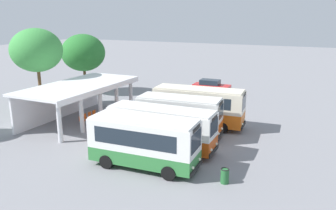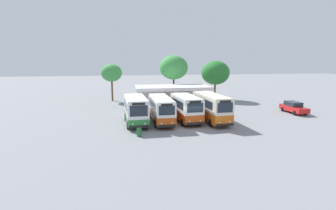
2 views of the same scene
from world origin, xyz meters
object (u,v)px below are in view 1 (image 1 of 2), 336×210
(city_bus_fourth_amber, at_px, (199,106))
(waiting_chair_fourth_seat, at_px, (95,114))
(waiting_chair_second_from_end, at_px, (86,118))
(litter_bin_apron, at_px, (225,176))
(city_bus_nearest_orange, at_px, (144,140))
(waiting_chair_middle_seat, at_px, (91,116))
(city_bus_second_in_row, at_px, (161,127))
(city_bus_middle_cream, at_px, (179,115))
(parked_car_flank, at_px, (211,86))
(waiting_chair_end_by_column, at_px, (82,120))

(city_bus_fourth_amber, bearing_deg, waiting_chair_fourth_seat, 103.07)
(waiting_chair_second_from_end, distance_m, litter_bin_apron, 15.48)
(city_bus_nearest_orange, distance_m, city_bus_fourth_amber, 9.24)
(waiting_chair_middle_seat, xyz_separation_m, litter_bin_apron, (-6.31, -14.38, -0.07))
(city_bus_second_in_row, relative_size, waiting_chair_second_from_end, 9.18)
(waiting_chair_fourth_seat, bearing_deg, waiting_chair_second_from_end, 178.85)
(city_bus_fourth_amber, relative_size, waiting_chair_fourth_seat, 9.22)
(litter_bin_apron, bearing_deg, city_bus_fourth_amber, 28.65)
(city_bus_fourth_amber, bearing_deg, city_bus_middle_cream, 171.17)
(city_bus_middle_cream, relative_size, parked_car_flank, 1.47)
(city_bus_second_in_row, relative_size, waiting_chair_middle_seat, 9.18)
(city_bus_fourth_amber, bearing_deg, waiting_chair_end_by_column, 114.30)
(parked_car_flank, relative_size, litter_bin_apron, 5.14)
(city_bus_second_in_row, bearing_deg, city_bus_nearest_orange, -174.05)
(waiting_chair_second_from_end, bearing_deg, city_bus_fourth_amber, -69.47)
(city_bus_second_in_row, height_order, waiting_chair_middle_seat, city_bus_second_in_row)
(city_bus_middle_cream, bearing_deg, city_bus_second_in_row, 178.98)
(city_bus_nearest_orange, height_order, litter_bin_apron, city_bus_nearest_orange)
(city_bus_nearest_orange, relative_size, city_bus_fourth_amber, 0.89)
(city_bus_second_in_row, bearing_deg, waiting_chair_end_by_column, 77.36)
(city_bus_second_in_row, xyz_separation_m, waiting_chair_middle_seat, (3.31, 8.84, -1.20))
(city_bus_nearest_orange, bearing_deg, waiting_chair_middle_seat, 55.10)
(waiting_chair_second_from_end, relative_size, waiting_chair_middle_seat, 1.00)
(parked_car_flank, relative_size, waiting_chair_fourth_seat, 5.38)
(waiting_chair_end_by_column, bearing_deg, city_bus_nearest_orange, -119.05)
(waiting_chair_end_by_column, relative_size, waiting_chair_fourth_seat, 1.00)
(city_bus_middle_cream, xyz_separation_m, waiting_chair_end_by_column, (-1.12, 8.82, -1.26))
(city_bus_second_in_row, relative_size, litter_bin_apron, 8.77)
(city_bus_fourth_amber, height_order, litter_bin_apron, city_bus_fourth_amber)
(city_bus_middle_cream, xyz_separation_m, city_bus_fourth_amber, (3.08, -0.48, 0.08))
(city_bus_second_in_row, relative_size, city_bus_fourth_amber, 1.00)
(waiting_chair_fourth_seat, bearing_deg, waiting_chair_end_by_column, -177.51)
(city_bus_nearest_orange, relative_size, waiting_chair_second_from_end, 8.19)
(city_bus_fourth_amber, relative_size, litter_bin_apron, 8.81)
(parked_car_flank, height_order, waiting_chair_second_from_end, parked_car_flank)
(city_bus_fourth_amber, relative_size, waiting_chair_middle_seat, 9.22)
(litter_bin_apron, bearing_deg, waiting_chair_fourth_seat, 64.10)
(city_bus_second_in_row, bearing_deg, waiting_chair_middle_seat, 69.47)
(city_bus_nearest_orange, height_order, city_bus_second_in_row, city_bus_nearest_orange)
(city_bus_second_in_row, height_order, waiting_chair_second_from_end, city_bus_second_in_row)
(city_bus_fourth_amber, relative_size, waiting_chair_second_from_end, 9.22)
(waiting_chair_end_by_column, bearing_deg, litter_bin_apron, -109.16)
(city_bus_middle_cream, distance_m, parked_car_flank, 16.59)
(city_bus_middle_cream, bearing_deg, parked_car_flank, 9.48)
(city_bus_nearest_orange, bearing_deg, city_bus_second_in_row, 5.95)
(city_bus_nearest_orange, xyz_separation_m, waiting_chair_second_from_end, (5.72, 9.20, -1.27))
(city_bus_nearest_orange, bearing_deg, city_bus_middle_cream, 2.47)
(city_bus_nearest_orange, xyz_separation_m, waiting_chair_middle_seat, (6.39, 9.16, -1.27))
(city_bus_nearest_orange, height_order, city_bus_middle_cream, city_bus_nearest_orange)
(waiting_chair_middle_seat, bearing_deg, waiting_chair_second_from_end, 176.77)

